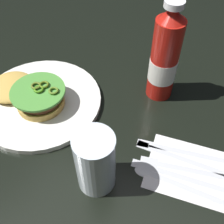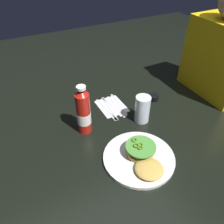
% 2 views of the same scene
% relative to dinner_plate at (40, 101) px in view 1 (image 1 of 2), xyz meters
% --- Properties ---
extents(ground_plane, '(3.00, 3.00, 0.00)m').
position_rel_dinner_plate_xyz_m(ground_plane, '(-0.15, 0.08, -0.01)').
color(ground_plane, black).
extents(dinner_plate, '(0.29, 0.29, 0.01)m').
position_rel_dinner_plate_xyz_m(dinner_plate, '(0.00, 0.00, 0.00)').
color(dinner_plate, silver).
rests_on(dinner_plate, ground_plane).
extents(burger_sandwich, '(0.21, 0.13, 0.05)m').
position_rel_dinner_plate_xyz_m(burger_sandwich, '(0.02, 0.01, 0.03)').
color(burger_sandwich, gold).
rests_on(burger_sandwich, dinner_plate).
extents(ketchup_bottle, '(0.06, 0.06, 0.24)m').
position_rel_dinner_plate_xyz_m(ketchup_bottle, '(-0.26, -0.13, 0.10)').
color(ketchup_bottle, '#B11911').
rests_on(ketchup_bottle, ground_plane).
extents(water_glass, '(0.07, 0.07, 0.14)m').
position_rel_dinner_plate_xyz_m(water_glass, '(-0.20, 0.14, 0.06)').
color(water_glass, silver).
rests_on(water_glass, ground_plane).
extents(napkin, '(0.17, 0.13, 0.00)m').
position_rel_dinner_plate_xyz_m(napkin, '(-0.37, 0.06, -0.01)').
color(napkin, white).
rests_on(napkin, ground_plane).
extents(butter_knife, '(0.21, 0.03, 0.00)m').
position_rel_dinner_plate_xyz_m(butter_knife, '(-0.34, 0.03, -0.00)').
color(butter_knife, silver).
rests_on(butter_knife, napkin).
extents(table_knife, '(0.21, 0.03, 0.00)m').
position_rel_dinner_plate_xyz_m(table_knife, '(-0.35, 0.04, -0.00)').
color(table_knife, silver).
rests_on(table_knife, napkin).
extents(fork_utensil, '(0.20, 0.04, 0.00)m').
position_rel_dinner_plate_xyz_m(fork_utensil, '(-0.35, 0.07, -0.00)').
color(fork_utensil, silver).
rests_on(fork_utensil, napkin).
extents(steak_knife, '(0.20, 0.02, 0.00)m').
position_rel_dinner_plate_xyz_m(steak_knife, '(-0.35, 0.08, -0.00)').
color(steak_knife, silver).
rests_on(steak_knife, napkin).
extents(spoon_utensil, '(0.20, 0.04, 0.00)m').
position_rel_dinner_plate_xyz_m(spoon_utensil, '(-0.34, 0.10, -0.00)').
color(spoon_utensil, silver).
rests_on(spoon_utensil, napkin).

